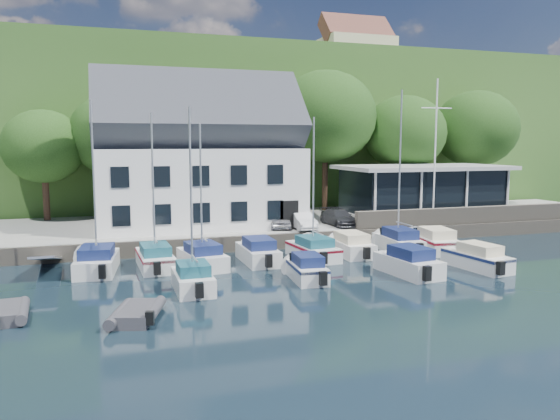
# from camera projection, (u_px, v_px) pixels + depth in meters

# --- Properties ---
(ground) EXTENTS (180.00, 180.00, 0.00)m
(ground) POSITION_uv_depth(u_px,v_px,m) (402.00, 288.00, 26.03)
(ground) COLOR black
(ground) RESTS_ON ground
(quay) EXTENTS (60.00, 13.00, 1.00)m
(quay) POSITION_uv_depth(u_px,v_px,m) (287.00, 225.00, 42.52)
(quay) COLOR gray
(quay) RESTS_ON ground
(quay_face) EXTENTS (60.00, 0.30, 1.00)m
(quay_face) POSITION_uv_depth(u_px,v_px,m) (318.00, 239.00, 36.37)
(quay_face) COLOR #70675A
(quay_face) RESTS_ON ground
(hillside) EXTENTS (160.00, 75.00, 16.00)m
(hillside) POSITION_uv_depth(u_px,v_px,m) (196.00, 136.00, 83.70)
(hillside) COLOR #294D1C
(hillside) RESTS_ON ground
(field_patch) EXTENTS (50.00, 30.00, 0.30)m
(field_patch) POSITION_uv_depth(u_px,v_px,m) (235.00, 88.00, 92.68)
(field_patch) COLOR olive
(field_patch) RESTS_ON hillside
(farmhouse) EXTENTS (10.40, 7.00, 8.20)m
(farmhouse) POSITION_uv_depth(u_px,v_px,m) (356.00, 52.00, 79.38)
(farmhouse) COLOR beige
(farmhouse) RESTS_ON hillside
(harbor_building) EXTENTS (14.40, 8.20, 8.70)m
(harbor_building) POSITION_uv_depth(u_px,v_px,m) (198.00, 165.00, 38.88)
(harbor_building) COLOR white
(harbor_building) RESTS_ON quay
(club_pavilion) EXTENTS (13.20, 7.20, 4.10)m
(club_pavilion) POSITION_uv_depth(u_px,v_px,m) (422.00, 191.00, 44.10)
(club_pavilion) COLOR black
(club_pavilion) RESTS_ON quay
(seawall) EXTENTS (18.00, 0.50, 1.20)m
(seawall) POSITION_uv_depth(u_px,v_px,m) (467.00, 215.00, 40.22)
(seawall) COLOR #70675A
(seawall) RESTS_ON quay
(gangway) EXTENTS (1.20, 6.00, 1.40)m
(gangway) POSITION_uv_depth(u_px,v_px,m) (48.00, 271.00, 29.59)
(gangway) COLOR silver
(gangway) RESTS_ON ground
(car_silver) EXTENTS (2.04, 3.75, 1.21)m
(car_silver) POSITION_uv_depth(u_px,v_px,m) (279.00, 219.00, 38.14)
(car_silver) COLOR silver
(car_silver) RESTS_ON quay
(car_white) EXTENTS (1.43, 3.65, 1.18)m
(car_white) POSITION_uv_depth(u_px,v_px,m) (302.00, 221.00, 37.46)
(car_white) COLOR silver
(car_white) RESTS_ON quay
(car_dgrey) EXTENTS (1.78, 4.05, 1.16)m
(car_dgrey) POSITION_uv_depth(u_px,v_px,m) (339.00, 217.00, 39.25)
(car_dgrey) COLOR #2B2C30
(car_dgrey) RESTS_ON quay
(car_blue) EXTENTS (2.04, 3.77, 1.22)m
(car_blue) POSITION_uv_depth(u_px,v_px,m) (376.00, 214.00, 40.83)
(car_blue) COLOR #313E98
(car_blue) RESTS_ON quay
(flagpole) EXTENTS (2.52, 0.20, 10.52)m
(flagpole) POSITION_uv_depth(u_px,v_px,m) (435.00, 152.00, 39.97)
(flagpole) COLOR white
(flagpole) RESTS_ON quay
(tree_0) EXTENTS (6.15, 6.15, 8.41)m
(tree_0) POSITION_uv_depth(u_px,v_px,m) (44.00, 165.00, 41.37)
(tree_0) COLOR #183810
(tree_0) RESTS_ON quay
(tree_1) EXTENTS (7.13, 7.13, 9.74)m
(tree_1) POSITION_uv_depth(u_px,v_px,m) (116.00, 156.00, 42.89)
(tree_1) COLOR #183810
(tree_1) RESTS_ON quay
(tree_2) EXTENTS (7.61, 7.61, 10.40)m
(tree_2) POSITION_uv_depth(u_px,v_px,m) (219.00, 152.00, 44.45)
(tree_2) COLOR #183810
(tree_2) RESTS_ON quay
(tree_3) EXTENTS (8.90, 8.90, 12.16)m
(tree_3) POSITION_uv_depth(u_px,v_px,m) (325.00, 141.00, 47.63)
(tree_3) COLOR #183810
(tree_3) RESTS_ON quay
(tree_4) EXTENTS (7.43, 7.43, 10.15)m
(tree_4) POSITION_uv_depth(u_px,v_px,m) (404.00, 152.00, 49.18)
(tree_4) COLOR #183810
(tree_4) RESTS_ON quay
(tree_5) EXTENTS (7.89, 7.89, 10.78)m
(tree_5) POSITION_uv_depth(u_px,v_px,m) (475.00, 148.00, 51.36)
(tree_5) COLOR #183810
(tree_5) RESTS_ON quay
(boat_r1_0) EXTENTS (2.83, 6.36, 8.88)m
(boat_r1_0) POSITION_uv_depth(u_px,v_px,m) (94.00, 190.00, 28.74)
(boat_r1_0) COLOR silver
(boat_r1_0) RESTS_ON ground
(boat_r1_1) EXTENTS (2.18, 6.34, 8.40)m
(boat_r1_1) POSITION_uv_depth(u_px,v_px,m) (153.00, 193.00, 29.74)
(boat_r1_1) COLOR silver
(boat_r1_1) RESTS_ON ground
(boat_r1_2) EXTENTS (2.87, 6.02, 8.67)m
(boat_r1_2) POSITION_uv_depth(u_px,v_px,m) (201.00, 190.00, 29.88)
(boat_r1_2) COLOR silver
(boat_r1_2) RESTS_ON ground
(boat_r1_3) EXTENTS (1.93, 5.96, 1.48)m
(boat_r1_3) POSITION_uv_depth(u_px,v_px,m) (258.00, 250.00, 31.61)
(boat_r1_3) COLOR silver
(boat_r1_3) RESTS_ON ground
(boat_r1_4) EXTENTS (2.58, 6.04, 8.37)m
(boat_r1_4) POSITION_uv_depth(u_px,v_px,m) (313.00, 189.00, 32.16)
(boat_r1_4) COLOR silver
(boat_r1_4) RESTS_ON ground
(boat_r1_5) EXTENTS (2.01, 5.91, 1.43)m
(boat_r1_5) POSITION_uv_depth(u_px,v_px,m) (350.00, 243.00, 33.75)
(boat_r1_5) COLOR silver
(boat_r1_5) RESTS_ON ground
(boat_r1_6) EXTENTS (2.23, 6.29, 9.38)m
(boat_r1_6) POSITION_uv_depth(u_px,v_px,m) (400.00, 178.00, 34.26)
(boat_r1_6) COLOR silver
(boat_r1_6) RESTS_ON ground
(boat_r1_7) EXTENTS (2.92, 6.32, 1.52)m
(boat_r1_7) POSITION_uv_depth(u_px,v_px,m) (434.00, 239.00, 34.92)
(boat_r1_7) COLOR silver
(boat_r1_7) RESTS_ON ground
(boat_r2_1) EXTENTS (1.82, 5.01, 8.44)m
(boat_r2_1) POSITION_uv_depth(u_px,v_px,m) (191.00, 201.00, 25.08)
(boat_r2_1) COLOR silver
(boat_r2_1) RESTS_ON ground
(boat_r2_2) EXTENTS (2.00, 5.06, 1.35)m
(boat_r2_2) POSITION_uv_depth(u_px,v_px,m) (306.00, 267.00, 27.57)
(boat_r2_2) COLOR silver
(boat_r2_2) RESTS_ON ground
(boat_r2_3) EXTENTS (2.59, 5.95, 1.54)m
(boat_r2_3) POSITION_uv_depth(u_px,v_px,m) (408.00, 260.00, 28.67)
(boat_r2_3) COLOR silver
(boat_r2_3) RESTS_ON ground
(boat_r2_4) EXTENTS (2.36, 6.06, 1.45)m
(boat_r2_4) POSITION_uv_depth(u_px,v_px,m) (477.00, 256.00, 29.98)
(boat_r2_4) COLOR silver
(boat_r2_4) RESTS_ON ground
(dinghy_0) EXTENTS (2.04, 3.13, 0.70)m
(dinghy_0) POSITION_uv_depth(u_px,v_px,m) (5.00, 311.00, 21.39)
(dinghy_0) COLOR #38383D
(dinghy_0) RESTS_ON ground
(dinghy_1) EXTENTS (2.60, 3.42, 0.71)m
(dinghy_1) POSITION_uv_depth(u_px,v_px,m) (137.00, 311.00, 21.33)
(dinghy_1) COLOR #38383D
(dinghy_1) RESTS_ON ground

